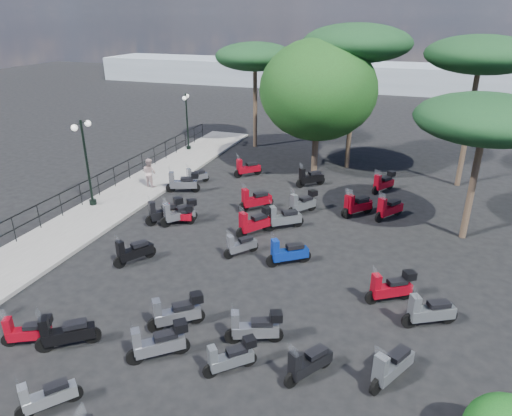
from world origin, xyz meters
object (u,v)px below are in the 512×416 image
(lamp_post_2, at_px, (187,118))
(pine_0, at_px, (357,43))
(scooter_6, at_px, (47,397))
(scooter_9, at_px, (178,215))
(scooter_1, at_px, (28,331))
(scooter_16, at_px, (255,200))
(scooter_0, at_px, (66,333))
(pine_3, at_px, (486,119))
(scooter_11, at_px, (247,168))
(scooter_5, at_px, (183,183))
(scooter_29, at_px, (357,206))
(scooter_14, at_px, (255,328))
(scooter_25, at_px, (391,367))
(scooter_17, at_px, (310,178))
(lamp_post_1, at_px, (86,158))
(scooter_19, at_px, (308,363))
(scooter_10, at_px, (179,213))
(scooter_23, at_px, (384,183))
(scooter_2, at_px, (134,252))
(scooter_3, at_px, (165,212))
(scooter_21, at_px, (284,219))
(pine_2, at_px, (255,57))
(pine_1, at_px, (481,55))
(pedestrian_far, at_px, (149,173))
(scooter_20, at_px, (288,253))
(scooter_31, at_px, (177,313))
(scooter_7, at_px, (159,343))
(scooter_28, at_px, (389,209))
(scooter_13, at_px, (231,358))
(scooter_26, at_px, (429,312))
(broadleaf_tree, at_px, (318,90))
(scooter_8, at_px, (240,246))
(scooter_30, at_px, (357,205))
(scooter_22, at_px, (303,203))
(scooter_4, at_px, (196,176))

(lamp_post_2, height_order, pine_0, pine_0)
(scooter_6, height_order, scooter_9, scooter_6)
(scooter_1, bearing_deg, scooter_16, -41.96)
(scooter_0, bearing_deg, pine_3, -82.26)
(scooter_11, bearing_deg, scooter_5, 101.07)
(scooter_29, bearing_deg, scooter_9, 71.34)
(scooter_14, distance_m, scooter_25, 3.84)
(scooter_11, relative_size, scooter_17, 1.00)
(lamp_post_1, height_order, scooter_29, lamp_post_1)
(scooter_19, bearing_deg, scooter_0, 43.59)
(lamp_post_2, distance_m, scooter_10, 11.99)
(scooter_23, bearing_deg, scooter_2, 84.77)
(scooter_3, relative_size, scooter_23, 0.99)
(scooter_16, xyz_separation_m, scooter_21, (1.87, -1.56, -0.02))
(scooter_21, bearing_deg, pine_2, -12.71)
(scooter_5, relative_size, pine_1, 0.22)
(pedestrian_far, xyz_separation_m, scooter_29, (11.05, 0.11, -0.44))
(lamp_post_1, relative_size, scooter_20, 2.76)
(scooter_16, height_order, scooter_31, scooter_16)
(scooter_7, distance_m, pine_0, 20.05)
(scooter_17, distance_m, scooter_28, 5.34)
(scooter_13, distance_m, scooter_16, 10.84)
(scooter_5, bearing_deg, scooter_14, -163.72)
(scooter_9, relative_size, scooter_10, 1.03)
(scooter_3, distance_m, scooter_11, 7.32)
(lamp_post_2, relative_size, scooter_25, 2.31)
(lamp_post_1, distance_m, scooter_3, 4.73)
(scooter_26, distance_m, pine_1, 15.11)
(scooter_7, bearing_deg, scooter_16, -34.92)
(scooter_16, relative_size, broadleaf_tree, 0.19)
(scooter_25, relative_size, scooter_29, 1.17)
(scooter_11, xyz_separation_m, scooter_19, (7.05, -14.44, -0.03))
(pedestrian_far, xyz_separation_m, scooter_9, (3.58, -3.50, -0.47))
(broadleaf_tree, relative_size, pine_2, 1.08)
(scooter_17, bearing_deg, scooter_1, 120.40)
(lamp_post_2, xyz_separation_m, scooter_0, (5.96, -19.20, -1.81))
(scooter_25, bearing_deg, scooter_8, -10.20)
(scooter_26, xyz_separation_m, pine_1, (1.50, 13.61, 6.38))
(lamp_post_2, relative_size, scooter_7, 2.58)
(scooter_11, distance_m, scooter_25, 16.61)
(scooter_13, bearing_deg, scooter_30, -51.82)
(scooter_13, height_order, scooter_29, scooter_29)
(scooter_22, bearing_deg, scooter_7, 118.94)
(scooter_13, height_order, scooter_26, scooter_26)
(scooter_1, xyz_separation_m, scooter_22, (5.16, 11.72, 0.06))
(scooter_20, relative_size, scooter_29, 1.08)
(scooter_4, bearing_deg, scooter_3, 138.01)
(pedestrian_far, relative_size, scooter_8, 1.22)
(scooter_21, height_order, scooter_30, scooter_30)
(scooter_3, bearing_deg, scooter_1, 133.61)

